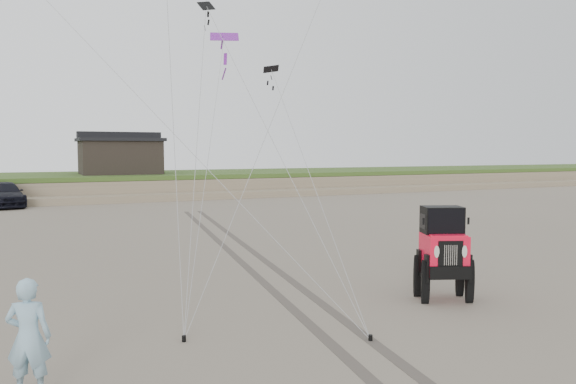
% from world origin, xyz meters
% --- Properties ---
extents(ground, '(160.00, 160.00, 0.00)m').
position_xyz_m(ground, '(0.00, 0.00, 0.00)').
color(ground, '#6B6054').
rests_on(ground, ground).
extents(dune_ridge, '(160.00, 14.25, 1.73)m').
position_xyz_m(dune_ridge, '(0.00, 37.50, 0.82)').
color(dune_ridge, '#7A6B54').
rests_on(dune_ridge, ground).
extents(cabin, '(6.40, 5.40, 3.35)m').
position_xyz_m(cabin, '(2.00, 37.00, 3.24)').
color(cabin, black).
rests_on(cabin, dune_ridge).
extents(truck_c, '(2.92, 5.62, 1.56)m').
position_xyz_m(truck_c, '(-6.17, 30.60, 0.78)').
color(truck_c, black).
rests_on(truck_c, ground).
extents(jeep, '(3.76, 5.30, 1.81)m').
position_xyz_m(jeep, '(4.39, 1.07, 0.91)').
color(jeep, '#FA1030').
rests_on(jeep, ground).
extents(man, '(0.75, 0.61, 1.77)m').
position_xyz_m(man, '(-4.72, -0.58, 0.89)').
color(man, '#84BFCD').
rests_on(man, ground).
extents(stake_main, '(0.08, 0.08, 0.12)m').
position_xyz_m(stake_main, '(-2.07, 0.78, 0.06)').
color(stake_main, black).
rests_on(stake_main, ground).
extents(stake_aux, '(0.08, 0.08, 0.12)m').
position_xyz_m(stake_aux, '(1.17, -0.67, 0.06)').
color(stake_aux, black).
rests_on(stake_aux, ground).
extents(tire_tracks, '(5.22, 29.74, 0.01)m').
position_xyz_m(tire_tracks, '(2.00, 8.00, 0.00)').
color(tire_tracks, '#4C443D').
rests_on(tire_tracks, ground).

